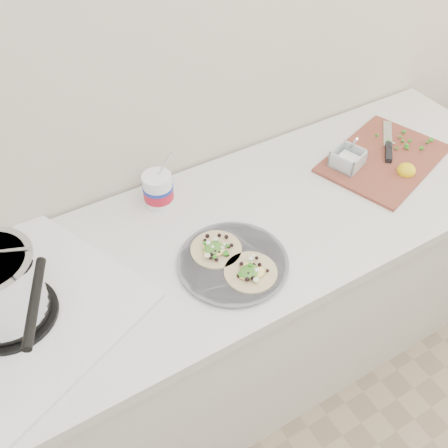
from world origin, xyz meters
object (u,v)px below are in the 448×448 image
stove (3,298)px  tub (159,187)px  taco_plate (233,260)px  cutboard (381,156)px

stove → tub: stove is taller
taco_plate → cutboard: 0.71m
tub → cutboard: tub is taller
stove → tub: size_ratio=3.46×
tub → taco_plate: bearing=-79.1°
stove → taco_plate: 0.60m
taco_plate → cutboard: (0.69, 0.15, -0.00)m
taco_plate → tub: (-0.06, 0.34, 0.05)m
stove → taco_plate: (0.58, -0.13, -0.07)m
tub → cutboard: 0.78m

